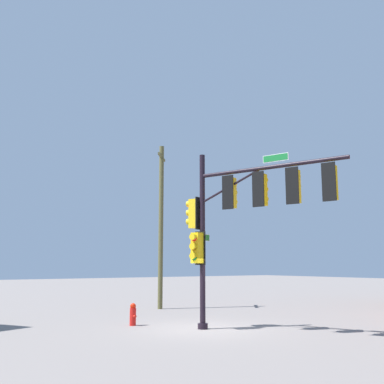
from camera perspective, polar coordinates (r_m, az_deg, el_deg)
The scene contains 4 objects.
ground_plane at distance 17.05m, azimuth 1.36°, elevation -16.76°, with size 120.00×120.00×0.00m, color gray.
signal_pole_assembly at distance 16.12m, azimuth 6.17°, elevation -2.06°, with size 5.84×2.73×6.40m.
utility_pole at distance 24.55m, azimuth -3.91°, elevation -3.79°, with size 1.46×1.24×8.71m.
fire_hydrant at distance 18.07m, azimuth -7.40°, elevation -14.94°, with size 0.33×0.24×0.83m.
Camera 1 is at (13.74, -9.84, 2.29)m, focal length 42.66 mm.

